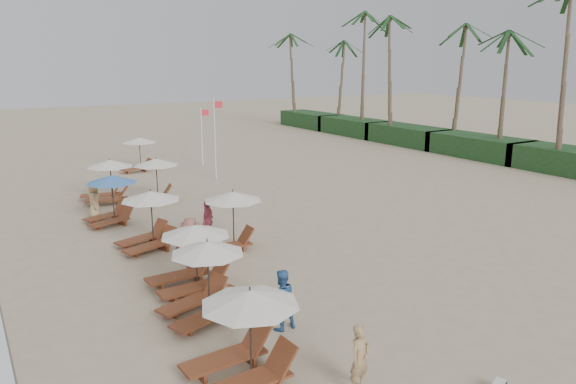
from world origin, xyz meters
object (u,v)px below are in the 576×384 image
lounger_station_3 (146,220)px  flag_pole_near (215,135)px  lounger_station_2 (188,260)px  beachgoer_mid_a (281,300)px  lounger_station_1 (200,283)px  lounger_station_5 (106,182)px  inland_station_1 (154,176)px  lounger_station_4 (109,198)px  inland_station_0 (230,214)px  beachgoer_mid_b (191,243)px  beachgoer_far_b (94,201)px  beachgoer_near (360,358)px  beachgoer_far_a (208,221)px  inland_station_2 (138,150)px  lounger_station_0 (240,338)px

lounger_station_3 → flag_pole_near: flag_pole_near is taller
lounger_station_2 → lounger_station_3: (0.07, 4.47, 0.15)m
beachgoer_mid_a → flag_pole_near: flag_pole_near is taller
lounger_station_1 → beachgoer_mid_a: bearing=-48.4°
lounger_station_5 → beachgoer_mid_a: bearing=-87.7°
lounger_station_1 → lounger_station_5: lounger_station_1 is taller
inland_station_1 → flag_pole_near: (5.11, 3.72, 1.34)m
lounger_station_3 → lounger_station_4: (-0.41, 4.08, 0.03)m
inland_station_0 → flag_pole_near: bearing=68.1°
beachgoer_mid_b → beachgoer_far_b: size_ratio=1.03×
lounger_station_2 → lounger_station_4: lounger_station_4 is taller
beachgoer_far_b → beachgoer_mid_b: bearing=-152.8°
lounger_station_4 → inland_station_1: 3.86m
beachgoer_near → beachgoer_mid_b: beachgoer_mid_b is taller
lounger_station_1 → inland_station_0: inland_station_0 is taller
lounger_station_1 → beachgoer_near: size_ratio=1.65×
inland_station_1 → beachgoer_far_a: size_ratio=1.63×
inland_station_2 → beachgoer_mid_a: bearing=-97.5°
lounger_station_4 → inland_station_0: (3.10, -5.89, 0.24)m
lounger_station_5 → beachgoer_far_b: lounger_station_5 is taller
lounger_station_3 → beachgoer_near: (1.07, -11.52, -0.36)m
lounger_station_4 → beachgoer_far_a: 5.28m
lounger_station_0 → flag_pole_near: flag_pole_near is taller
lounger_station_4 → inland_station_1: (2.88, 2.57, 0.20)m
lounger_station_2 → lounger_station_3: size_ratio=1.02×
lounger_station_0 → beachgoer_far_b: bearing=89.5°
inland_station_1 → inland_station_2: bearing=78.8°
lounger_station_3 → inland_station_1: 7.10m
beachgoer_far_b → lounger_station_4: bearing=-143.2°
lounger_station_3 → inland_station_0: bearing=-34.0°
beachgoer_mid_b → inland_station_1: bearing=-59.9°
lounger_station_3 → inland_station_1: size_ratio=0.95×
lounger_station_1 → beachgoer_far_a: lounger_station_1 is taller
lounger_station_2 → beachgoer_near: size_ratio=1.72×
lounger_station_3 → beachgoer_mid_b: size_ratio=1.45×
lounger_station_2 → beachgoer_far_b: size_ratio=1.52×
inland_station_0 → beachgoer_mid_a: bearing=-104.2°
beachgoer_mid_a → lounger_station_1: bearing=-50.8°
lounger_station_1 → beachgoer_far_a: (2.85, 6.07, -0.20)m
lounger_station_1 → inland_station_1: size_ratio=0.93×
lounger_station_0 → lounger_station_2: size_ratio=1.01×
lounger_station_4 → inland_station_1: inland_station_1 is taller
beachgoer_far_a → flag_pole_near: size_ratio=0.34×
lounger_station_4 → beachgoer_mid_a: lounger_station_4 is taller
beachgoer_far_a → flag_pole_near: 12.13m
lounger_station_5 → beachgoer_near: size_ratio=1.78×
beachgoer_mid_a → lounger_station_2: bearing=-75.7°
flag_pole_near → beachgoer_mid_b: bearing=-117.7°
lounger_station_5 → lounger_station_1: bearing=-93.6°
lounger_station_5 → beachgoer_mid_a: (0.65, -16.26, -0.22)m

